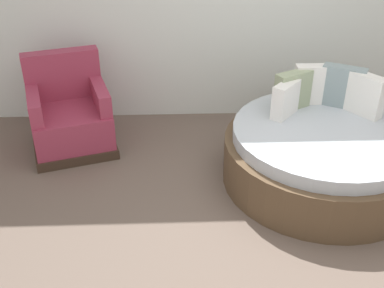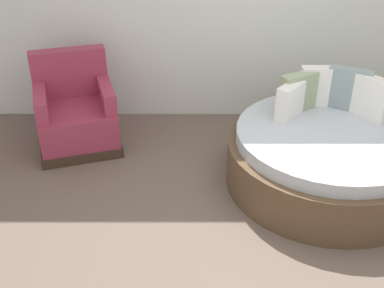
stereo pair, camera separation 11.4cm
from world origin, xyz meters
TOP-DOWN VIEW (x-y plane):
  - ground_plane at (0.00, 0.00)m, footprint 8.00×8.00m
  - round_daybed at (0.57, 0.71)m, footprint 1.80×1.80m
  - red_armchair at (-1.85, 1.44)m, footprint 1.00×1.00m

SIDE VIEW (x-z plane):
  - ground_plane at x=0.00m, z-range -0.02..0.00m
  - round_daybed at x=0.57m, z-range -0.18..0.76m
  - red_armchair at x=-1.85m, z-range -0.14..0.80m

